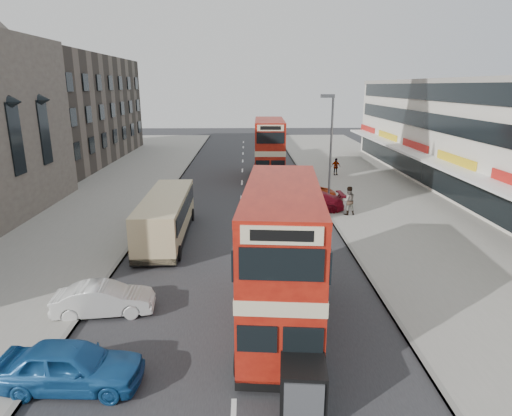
% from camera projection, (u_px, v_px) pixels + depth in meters
% --- Properties ---
extents(ground, '(160.00, 160.00, 0.00)m').
position_uv_depth(ground, '(236.00, 340.00, 15.41)').
color(ground, '#28282B').
rests_on(ground, ground).
extents(road_surface, '(12.00, 90.00, 0.01)m').
position_uv_depth(road_surface, '(241.00, 199.00, 34.65)').
color(road_surface, '#28282B').
rests_on(road_surface, ground).
extents(pavement_right, '(12.00, 90.00, 0.15)m').
position_uv_depth(pavement_right, '(391.00, 197.00, 34.90)').
color(pavement_right, gray).
rests_on(pavement_right, ground).
extents(pavement_left, '(12.00, 90.00, 0.15)m').
position_uv_depth(pavement_left, '(90.00, 199.00, 34.36)').
color(pavement_left, gray).
rests_on(pavement_left, ground).
extents(kerb_left, '(0.20, 90.00, 0.16)m').
position_uv_depth(kerb_left, '(165.00, 198.00, 34.49)').
color(kerb_left, gray).
rests_on(kerb_left, ground).
extents(kerb_right, '(0.20, 90.00, 0.16)m').
position_uv_depth(kerb_right, '(317.00, 197.00, 34.77)').
color(kerb_right, gray).
rests_on(kerb_right, ground).
extents(brick_terrace, '(14.00, 28.00, 12.00)m').
position_uv_depth(brick_terrace, '(51.00, 110.00, 49.84)').
color(brick_terrace, '#66594C').
rests_on(brick_terrace, ground).
extents(commercial_row, '(9.90, 46.20, 9.30)m').
position_uv_depth(commercial_row, '(483.00, 136.00, 35.75)').
color(commercial_row, beige).
rests_on(commercial_row, ground).
extents(street_lamp, '(1.00, 0.20, 8.12)m').
position_uv_depth(street_lamp, '(330.00, 142.00, 31.57)').
color(street_lamp, slate).
rests_on(street_lamp, ground).
extents(bus_main, '(3.30, 9.59, 5.18)m').
position_uv_depth(bus_main, '(282.00, 258.00, 15.66)').
color(bus_main, black).
rests_on(bus_main, ground).
extents(bus_second, '(2.98, 9.93, 5.43)m').
position_uv_depth(bus_second, '(269.00, 149.00, 41.62)').
color(bus_second, black).
rests_on(bus_second, ground).
extents(coach, '(2.52, 9.13, 2.41)m').
position_uv_depth(coach, '(166.00, 215.00, 25.30)').
color(coach, black).
rests_on(coach, ground).
extents(car_left_near, '(4.30, 1.90, 1.44)m').
position_uv_depth(car_left_near, '(71.00, 366.00, 12.86)').
color(car_left_near, '#1B5597').
rests_on(car_left_near, ground).
extents(car_left_front, '(3.96, 1.77, 1.26)m').
position_uv_depth(car_left_front, '(104.00, 299.00, 17.04)').
color(car_left_front, silver).
rests_on(car_left_front, ground).
extents(car_right_a, '(5.01, 2.18, 1.44)m').
position_uv_depth(car_right_a, '(309.00, 202.00, 30.81)').
color(car_right_a, maroon).
rests_on(car_right_a, ground).
extents(car_right_b, '(4.40, 2.22, 1.19)m').
position_uv_depth(car_right_b, '(307.00, 194.00, 33.64)').
color(car_right_b, '#BE3B13').
rests_on(car_right_b, ground).
extents(pedestrian_near, '(0.82, 0.62, 2.00)m').
position_uv_depth(pedestrian_near, '(348.00, 200.00, 29.64)').
color(pedestrian_near, gray).
rests_on(pedestrian_near, pavement_right).
extents(pedestrian_far, '(1.05, 0.61, 1.68)m').
position_uv_depth(pedestrian_far, '(336.00, 167.00, 42.92)').
color(pedestrian_far, gray).
rests_on(pedestrian_far, pavement_right).
extents(cyclist, '(0.76, 1.70, 2.33)m').
position_uv_depth(cyclist, '(305.00, 190.00, 34.04)').
color(cyclist, gray).
rests_on(cyclist, ground).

